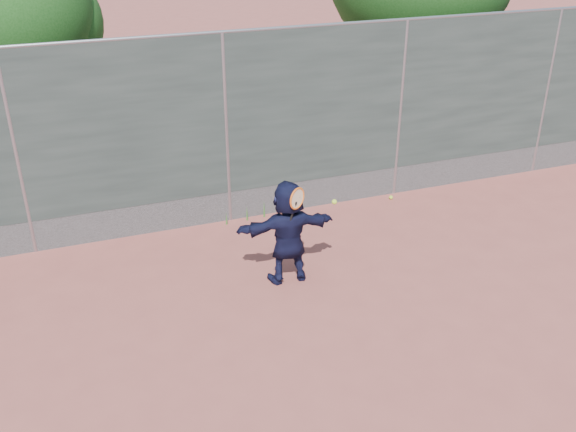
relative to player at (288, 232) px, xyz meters
name	(u,v)px	position (x,y,z in m)	size (l,w,h in m)	color
ground	(311,347)	(-0.26, -1.49, -0.73)	(80.00, 80.00, 0.00)	#9E4C42
player	(288,232)	(0.00, 0.00, 0.00)	(1.35, 0.43, 1.46)	black
ball_ground	(391,197)	(2.57, 1.80, -0.69)	(0.07, 0.07, 0.07)	#B8DB30
fence	(226,127)	(-0.26, 2.01, 0.85)	(20.00, 0.06, 3.03)	#38423D
swing_action	(301,200)	(0.10, -0.21, 0.55)	(0.64, 0.21, 0.51)	orange
tree_left	(12,14)	(-3.11, 5.06, 2.21)	(3.15, 3.00, 4.53)	#382314
weed_clump	(250,212)	(0.03, 1.90, -0.59)	(0.68, 0.07, 0.30)	#387226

